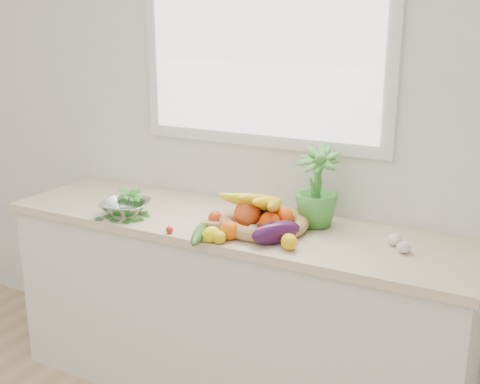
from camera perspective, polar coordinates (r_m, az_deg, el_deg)
The scene contains 20 objects.
back_wall at distance 2.93m, azimuth 2.15°, elevation 7.32°, with size 4.50×0.02×2.70m, color white.
counter_cabinet at distance 2.97m, azimuth -0.68°, elevation -11.35°, with size 2.20×0.58×0.86m, color silver.
countertop at distance 2.79m, azimuth -0.71°, elevation -3.12°, with size 2.24×0.62×0.04m, color beige.
window_frame at distance 2.88m, azimuth 2.10°, elevation 15.16°, with size 1.30×0.03×1.10m, color white.
window_pane at distance 2.86m, azimuth 1.91°, elevation 15.15°, with size 1.18×0.01×0.98m, color white.
orange_loose at distance 2.54m, azimuth -0.98°, elevation -3.66°, with size 0.08×0.08×0.08m, color #DE5B07.
lemon_a at distance 2.50m, azimuth -1.95°, elevation -4.31°, with size 0.05×0.07×0.05m, color #D7B80B.
lemon_b at distance 2.52m, azimuth -2.74°, elevation -4.03°, with size 0.07×0.08×0.07m, color yellow.
lemon_c at distance 2.44m, azimuth 4.69°, elevation -4.73°, with size 0.07×0.08×0.07m, color #EFB10D.
apple at distance 2.70m, azimuth -2.32°, elevation -2.56°, with size 0.07×0.07×0.07m, color red.
ginger at distance 2.66m, azimuth -2.53°, elevation -3.21°, with size 0.11×0.04×0.03m, color tan.
garlic_a at distance 2.49m, azimuth 15.27°, elevation -5.07°, with size 0.06×0.06×0.05m, color silver.
garlic_b at distance 2.56m, azimuth 14.43°, elevation -4.37°, with size 0.06×0.06×0.05m, color white.
garlic_c at distance 2.59m, azimuth 1.26°, elevation -3.62°, with size 0.06×0.06×0.05m, color silver.
eggplant at distance 2.50m, azimuth 3.46°, elevation -3.83°, with size 0.09×0.23×0.09m, color #320E36.
cucumber at distance 2.55m, azimuth -3.92°, elevation -3.98°, with size 0.05×0.26×0.05m, color #275F1C.
radish at distance 2.63m, azimuth -6.69°, elevation -3.59°, with size 0.03×0.03×0.03m, color red.
potted_herb at distance 2.68m, azimuth 7.28°, elevation 0.55°, with size 0.20×0.20×0.36m, color green.
fruit_basket at distance 2.65m, azimuth 2.19°, elevation -2.42°, with size 0.52×0.52×0.19m.
colander_with_spinach at distance 2.87m, azimuth -10.81°, elevation -1.12°, with size 0.28×0.28×0.12m.
Camera 1 is at (1.29, -0.34, 1.80)m, focal length 45.00 mm.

